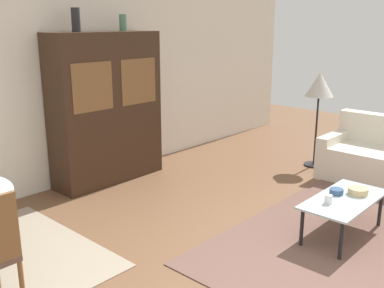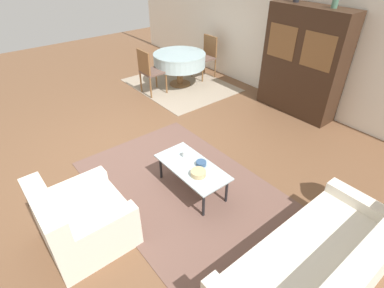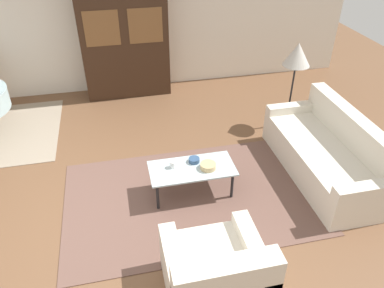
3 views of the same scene
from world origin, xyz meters
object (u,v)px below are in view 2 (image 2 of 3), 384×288
(armchair, at_px, (81,221))
(dining_chair_near, at_px, (149,69))
(dining_chair_far, at_px, (206,54))
(bowl_small, at_px, (201,163))
(vase_short, at_px, (336,1))
(cup, at_px, (185,154))
(couch, at_px, (318,271))
(display_cabinet, at_px, (303,63))
(coffee_table, at_px, (192,169))
(dining_table, at_px, (180,60))
(bowl, at_px, (198,173))

(armchair, distance_m, dining_chair_near, 3.94)
(dining_chair_far, distance_m, bowl_small, 4.07)
(bowl_small, xyz_separation_m, vase_short, (-0.25, 2.93, 1.62))
(armchair, bearing_deg, cup, 94.66)
(couch, height_order, display_cabinet, display_cabinet)
(coffee_table, bearing_deg, dining_table, 145.59)
(display_cabinet, relative_size, dining_chair_far, 2.01)
(dining_table, relative_size, dining_chair_near, 1.21)
(display_cabinet, distance_m, bowl_small, 3.03)
(dining_chair_near, bearing_deg, bowl_small, -20.25)
(armchair, bearing_deg, dining_chair_far, 123.62)
(cup, relative_size, vase_short, 0.41)
(couch, distance_m, coffee_table, 1.85)
(couch, relative_size, bowl, 10.51)
(bowl, bearing_deg, armchair, -101.69)
(bowl, bearing_deg, vase_short, 97.11)
(dining_chair_far, relative_size, bowl, 5.01)
(armchair, distance_m, coffee_table, 1.47)
(vase_short, bearing_deg, display_cabinet, -179.84)
(dining_chair_near, bearing_deg, couch, -14.19)
(armchair, height_order, dining_chair_near, dining_chair_near)
(coffee_table, xyz_separation_m, bowl, (0.19, -0.05, 0.07))
(display_cabinet, height_order, dining_table, display_cabinet)
(display_cabinet, bearing_deg, cup, -84.28)
(dining_table, bearing_deg, dining_chair_far, 90.00)
(vase_short, bearing_deg, bowl, -82.89)
(dining_chair_far, relative_size, cup, 11.19)
(armchair, distance_m, vase_short, 4.83)
(dining_chair_near, bearing_deg, display_cabinet, 36.59)
(coffee_table, height_order, bowl, bowl)
(bowl, bearing_deg, cup, 165.02)
(display_cabinet, relative_size, bowl, 10.06)
(couch, bearing_deg, display_cabinet, 38.10)
(dining_table, bearing_deg, vase_short, 19.96)
(display_cabinet, xyz_separation_m, vase_short, (0.33, 0.00, 1.07))
(coffee_table, distance_m, dining_chair_far, 4.11)
(armchair, xyz_separation_m, dining_chair_near, (-2.86, 2.69, 0.26))
(couch, xyz_separation_m, bowl_small, (-1.80, 0.10, 0.12))
(cup, distance_m, bowl_small, 0.29)
(bowl, height_order, bowl_small, bowl)
(couch, distance_m, display_cabinet, 3.91)
(couch, xyz_separation_m, armchair, (-1.95, -1.47, 0.00))
(cup, height_order, vase_short, vase_short)
(armchair, height_order, bowl, armchair)
(display_cabinet, bearing_deg, bowl, -76.97)
(dining_table, relative_size, vase_short, 5.61)
(bowl_small, bearing_deg, display_cabinet, 101.20)
(display_cabinet, xyz_separation_m, cup, (0.30, -2.98, -0.53))
(coffee_table, height_order, dining_table, dining_table)
(armchair, height_order, bowl_small, armchair)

